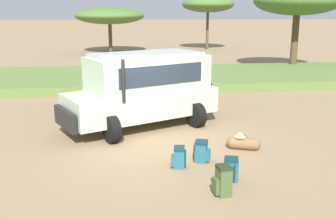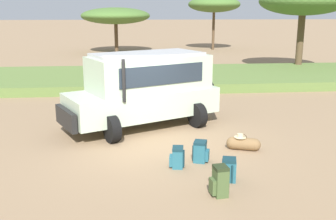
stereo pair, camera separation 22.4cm
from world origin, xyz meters
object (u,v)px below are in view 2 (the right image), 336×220
backpack_near_rear_wheel (177,157)px  backpack_outermost (201,152)px  acacia_tree_left_mid (214,4)px  acacia_tree_centre_back (303,1)px  backpack_beside_front_wheel (220,181)px  duffel_bag_low_black_case (243,144)px  safari_vehicle (145,88)px  backpack_cluster_center (229,170)px  acacia_tree_far_left (116,16)px

backpack_near_rear_wheel → backpack_outermost: backpack_outermost is taller
acacia_tree_left_mid → acacia_tree_centre_back: bearing=-80.6°
acacia_tree_centre_back → backpack_beside_front_wheel: bearing=-118.1°
duffel_bag_low_black_case → acacia_tree_centre_back: bearing=61.4°
safari_vehicle → acacia_tree_left_mid: size_ratio=0.99×
backpack_cluster_center → backpack_near_rear_wheel: size_ratio=1.05×
backpack_cluster_center → acacia_tree_left_mid: acacia_tree_left_mid is taller
acacia_tree_far_left → acacia_tree_left_mid: bearing=11.6°
backpack_cluster_center → acacia_tree_centre_back: bearing=61.8°
acacia_tree_centre_back → backpack_outermost: bearing=-121.4°
backpack_cluster_center → backpack_near_rear_wheel: (-1.07, 0.91, -0.01)m
safari_vehicle → acacia_tree_far_left: bearing=93.9°
safari_vehicle → backpack_outermost: (1.25, -3.31, -1.03)m
backpack_near_rear_wheel → backpack_cluster_center: bearing=-40.4°
backpack_cluster_center → backpack_beside_front_wheel: bearing=-117.8°
acacia_tree_far_left → backpack_cluster_center: bearing=-83.3°
duffel_bag_low_black_case → acacia_tree_far_left: size_ratio=0.14×
backpack_cluster_center → backpack_near_rear_wheel: bearing=139.6°
duffel_bag_low_black_case → acacia_tree_centre_back: acacia_tree_centre_back is taller
duffel_bag_low_black_case → acacia_tree_left_mid: (5.16, 28.50, 4.14)m
backpack_near_rear_wheel → backpack_outermost: size_ratio=0.95×
backpack_beside_front_wheel → backpack_near_rear_wheel: bearing=113.2°
backpack_beside_front_wheel → backpack_cluster_center: size_ratio=1.21×
backpack_near_rear_wheel → backpack_outermost: (0.64, 0.31, 0.01)m
duffel_bag_low_black_case → acacia_tree_far_left: acacia_tree_far_left is taller
backpack_cluster_center → backpack_near_rear_wheel: backpack_cluster_center is taller
safari_vehicle → acacia_tree_left_mid: (7.75, 25.92, 3.02)m
acacia_tree_centre_back → safari_vehicle: bearing=-131.9°
backpack_outermost → safari_vehicle: bearing=110.7°
duffel_bag_low_black_case → acacia_tree_left_mid: acacia_tree_left_mid is taller
backpack_beside_front_wheel → duffel_bag_low_black_case: size_ratio=0.72×
safari_vehicle → acacia_tree_far_left: 24.13m
backpack_outermost → duffel_bag_low_black_case: 1.53m
backpack_cluster_center → backpack_outermost: 1.30m
backpack_near_rear_wheel → backpack_outermost: bearing=26.3°
backpack_beside_front_wheel → acacia_tree_far_left: (-2.96, 29.24, 2.97)m
acacia_tree_far_left → acacia_tree_centre_back: (11.82, -12.67, 1.01)m
backpack_cluster_center → acacia_tree_far_left: size_ratio=0.08×
backpack_beside_front_wheel → acacia_tree_centre_back: bearing=61.9°
duffel_bag_low_black_case → backpack_outermost: bearing=-151.1°
acacia_tree_centre_back → duffel_bag_low_black_case: bearing=-118.6°
safari_vehicle → backpack_beside_front_wheel: 5.50m
backpack_beside_front_wheel → backpack_outermost: size_ratio=1.21×
backpack_beside_front_wheel → duffel_bag_low_black_case: (1.28, 2.67, -0.14)m
safari_vehicle → backpack_near_rear_wheel: size_ratio=10.42×
safari_vehicle → acacia_tree_centre_back: (10.17, 11.32, 3.00)m
acacia_tree_centre_back → backpack_cluster_center: bearing=-118.2°
backpack_outermost → acacia_tree_far_left: (-2.91, 27.30, 3.02)m
backpack_outermost → duffel_bag_low_black_case: size_ratio=0.59×
safari_vehicle → backpack_outermost: 3.69m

